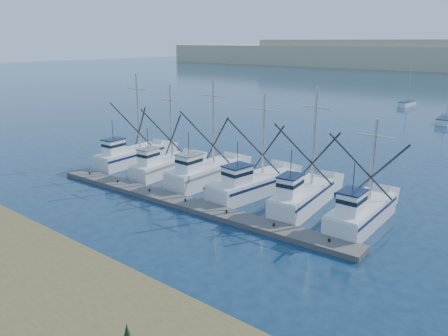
{
  "coord_description": "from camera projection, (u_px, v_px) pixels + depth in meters",
  "views": [
    {
      "loc": [
        16.57,
        -17.13,
        12.48
      ],
      "look_at": [
        -3.69,
        8.0,
        3.04
      ],
      "focal_mm": 35.0,
      "sensor_mm": 36.0,
      "label": 1
    }
  ],
  "objects": [
    {
      "name": "sailboat_far",
      "position": [
        407.0,
        104.0,
        86.26
      ],
      "size": [
        2.03,
        5.48,
        8.1
      ],
      "rotation": [
        0.0,
        0.0,
        -0.09
      ],
      "color": "silver",
      "rests_on": "ground"
    },
    {
      "name": "sailboat_near",
      "position": [
        445.0,
        120.0,
        68.27
      ],
      "size": [
        2.07,
        5.63,
        8.1
      ],
      "rotation": [
        0.0,
        0.0,
        0.06
      ],
      "color": "silver",
      "rests_on": "ground"
    },
    {
      "name": "trawler_fleet",
      "position": [
        226.0,
        179.0,
        37.64
      ],
      "size": [
        27.79,
        8.76,
        9.35
      ],
      "color": "silver",
      "rests_on": "ground"
    },
    {
      "name": "floating_dock",
      "position": [
        185.0,
        203.0,
        34.26
      ],
      "size": [
        28.58,
        3.0,
        0.38
      ],
      "primitive_type": "cube",
      "rotation": [
        0.0,
        0.0,
        0.04
      ],
      "color": "#5F5B55",
      "rests_on": "ground"
    },
    {
      "name": "ground",
      "position": [
        188.0,
        256.0,
        26.28
      ],
      "size": [
        500.0,
        500.0,
        0.0
      ],
      "primitive_type": "plane",
      "color": "#0D243C",
      "rests_on": "ground"
    }
  ]
}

